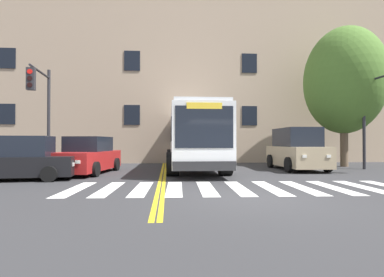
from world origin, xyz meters
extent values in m
plane|color=#303033|center=(0.00, 0.00, 0.00)|extent=(120.00, 120.00, 0.00)
cube|color=white|center=(-5.18, 1.83, 0.00)|extent=(0.60, 3.16, 0.01)
cube|color=white|center=(-4.14, 1.79, 0.00)|extent=(0.60, 3.16, 0.01)
cube|color=white|center=(-3.09, 1.76, 0.00)|extent=(0.60, 3.16, 0.01)
cube|color=white|center=(-2.05, 1.72, 0.00)|extent=(0.60, 3.16, 0.01)
cube|color=white|center=(-1.00, 1.68, 0.00)|extent=(0.60, 3.16, 0.01)
cube|color=white|center=(0.04, 1.65, 0.00)|extent=(0.60, 3.16, 0.01)
cube|color=white|center=(1.09, 1.61, 0.00)|extent=(0.60, 3.16, 0.01)
cube|color=white|center=(2.13, 1.58, 0.00)|extent=(0.60, 3.16, 0.01)
cube|color=white|center=(3.17, 1.54, 0.00)|extent=(0.60, 3.16, 0.01)
cube|color=white|center=(4.22, 1.50, 0.00)|extent=(0.60, 3.16, 0.01)
cube|color=gold|center=(-2.56, 15.65, 0.00)|extent=(0.12, 36.00, 0.01)
cube|color=gold|center=(-2.40, 15.65, 0.00)|extent=(0.12, 36.00, 0.01)
cube|color=white|center=(-0.86, 8.60, 1.75)|extent=(2.50, 10.51, 2.69)
cube|color=black|center=(0.39, 8.60, 2.02)|extent=(0.05, 9.66, 0.97)
cube|color=black|center=(-2.11, 8.61, 2.02)|extent=(0.05, 9.66, 0.97)
cube|color=black|center=(-0.88, 3.34, 2.08)|extent=(2.22, 0.03, 1.61)
cube|color=yellow|center=(-0.88, 3.34, 2.88)|extent=(1.36, 0.03, 0.24)
cube|color=#232326|center=(-0.88, 3.31, 0.59)|extent=(2.42, 0.11, 0.36)
cube|color=silver|center=(-0.86, 8.60, 3.18)|extent=(2.35, 10.09, 0.16)
cylinder|color=black|center=(0.31, 5.35, 0.53)|extent=(0.56, 1.05, 1.05)
cylinder|color=black|center=(-2.05, 5.35, 0.53)|extent=(0.56, 1.05, 1.05)
cylinder|color=black|center=(0.33, 10.97, 0.53)|extent=(0.56, 1.05, 1.05)
cylinder|color=black|center=(-2.03, 10.97, 0.53)|extent=(0.56, 1.05, 1.05)
cube|color=#AD1E1E|center=(-6.10, 6.77, 0.62)|extent=(2.43, 4.85, 0.87)
cube|color=black|center=(-6.08, 6.91, 1.41)|extent=(1.92, 2.43, 0.71)
cube|color=white|center=(-5.87, 4.37, 0.70)|extent=(0.20, 0.07, 0.14)
cube|color=white|center=(-6.95, 4.52, 0.70)|extent=(0.20, 0.07, 0.14)
cylinder|color=black|center=(-5.36, 5.22, 0.33)|extent=(0.31, 0.68, 0.66)
cylinder|color=black|center=(-7.21, 5.47, 0.33)|extent=(0.31, 0.68, 0.66)
cylinder|color=black|center=(-4.98, 8.07, 0.33)|extent=(0.31, 0.68, 0.66)
cylinder|color=black|center=(-6.83, 8.32, 0.33)|extent=(0.31, 0.68, 0.66)
cube|color=tan|center=(4.71, 7.81, 0.73)|extent=(2.05, 4.65, 1.05)
cube|color=black|center=(4.71, 7.85, 1.76)|extent=(1.81, 2.90, 1.00)
cube|color=white|center=(5.23, 5.47, 0.84)|extent=(0.20, 0.04, 0.14)
cube|color=white|center=(4.07, 5.50, 0.84)|extent=(0.20, 0.04, 0.14)
cylinder|color=black|center=(5.66, 6.35, 0.38)|extent=(0.24, 0.77, 0.76)
cylinder|color=black|center=(3.69, 6.40, 0.38)|extent=(0.24, 0.77, 0.76)
cylinder|color=black|center=(5.73, 9.21, 0.38)|extent=(0.24, 0.77, 0.76)
cylinder|color=black|center=(3.76, 9.26, 0.38)|extent=(0.24, 0.77, 0.76)
cube|color=navy|center=(-1.00, 18.28, 0.65)|extent=(1.99, 4.59, 0.94)
cube|color=black|center=(-0.99, 18.42, 1.54)|extent=(1.70, 2.24, 0.83)
cube|color=white|center=(-0.57, 15.99, 0.75)|extent=(0.20, 0.05, 0.14)
cube|color=white|center=(-1.64, 16.04, 0.75)|extent=(0.20, 0.05, 0.14)
cylinder|color=black|center=(-0.15, 16.84, 0.33)|extent=(0.25, 0.67, 0.66)
cylinder|color=black|center=(-1.97, 16.93, 0.33)|extent=(0.25, 0.67, 0.66)
cylinder|color=black|center=(-0.02, 19.63, 0.33)|extent=(0.25, 0.67, 0.66)
cylinder|color=black|center=(-1.84, 19.72, 0.33)|extent=(0.25, 0.67, 0.66)
cube|color=black|center=(-8.05, 4.41, 0.55)|extent=(4.22, 2.13, 0.77)
cube|color=black|center=(-8.09, 4.41, 1.34)|extent=(2.39, 1.77, 0.81)
cube|color=white|center=(-6.06, 5.14, 0.63)|extent=(0.06, 0.20, 0.14)
cube|color=white|center=(-5.95, 4.12, 0.63)|extent=(0.06, 0.20, 0.14)
cylinder|color=black|center=(-6.89, 5.42, 0.30)|extent=(0.62, 0.28, 0.60)
cylinder|color=black|center=(-6.70, 3.67, 0.30)|extent=(0.62, 0.28, 0.60)
cylinder|color=#28282D|center=(8.57, 7.78, 2.67)|extent=(0.16, 0.16, 5.35)
cylinder|color=#28282D|center=(-8.63, 8.58, 2.68)|extent=(0.16, 0.16, 5.37)
cylinder|color=#28282D|center=(-8.50, 7.19, 4.93)|extent=(0.37, 2.81, 0.11)
cube|color=#28282D|center=(-8.38, 5.94, 4.33)|extent=(0.36, 0.31, 1.00)
cylinder|color=red|center=(-8.37, 5.79, 4.63)|extent=(0.22, 0.05, 0.22)
cylinder|color=black|center=(-8.37, 5.79, 4.33)|extent=(0.22, 0.05, 0.22)
cylinder|color=black|center=(-8.37, 5.79, 4.03)|extent=(0.22, 0.05, 0.22)
cylinder|color=brown|center=(8.50, 9.56, 1.26)|extent=(0.45, 0.45, 2.51)
ellipsoid|color=#4C752D|center=(8.50, 9.56, 5.28)|extent=(4.70, 5.47, 6.52)
cube|color=tan|center=(-0.58, 17.59, 6.82)|extent=(31.59, 8.49, 13.65)
cube|color=black|center=(-13.21, 13.32, 3.41)|extent=(1.10, 0.06, 1.40)
cube|color=black|center=(-4.79, 13.32, 3.41)|extent=(1.10, 0.06, 1.40)
cube|color=black|center=(3.63, 13.32, 3.41)|extent=(1.10, 0.06, 1.40)
cube|color=black|center=(12.06, 13.32, 3.41)|extent=(1.10, 0.06, 1.40)
cube|color=black|center=(-13.21, 13.32, 7.23)|extent=(1.10, 0.06, 1.40)
cube|color=black|center=(-4.79, 13.32, 7.23)|extent=(1.10, 0.06, 1.40)
cube|color=black|center=(3.63, 13.32, 7.23)|extent=(1.10, 0.06, 1.40)
cube|color=black|center=(12.06, 13.32, 7.23)|extent=(1.10, 0.06, 1.40)
camera|label=1|loc=(-2.24, -7.95, 1.50)|focal=28.00mm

